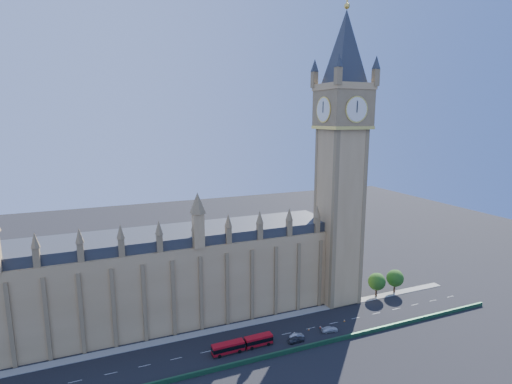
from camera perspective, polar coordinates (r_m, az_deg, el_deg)
name	(u,v)px	position (r m, az deg, el deg)	size (l,w,h in m)	color
ground	(248,342)	(118.62, -1.16, -20.68)	(400.00, 400.00, 0.00)	black
palace_westminster	(143,280)	(126.51, -15.83, -11.99)	(120.00, 20.00, 28.00)	tan
elizabeth_tower	(342,140)	(131.96, 12.15, 7.29)	(20.59, 20.59, 105.00)	tan
bridge_parapet	(261,358)	(111.24, 0.66, -22.64)	(160.00, 0.60, 1.20)	#1E4C2D
kerb_north	(236,326)	(126.29, -2.81, -18.57)	(160.00, 3.00, 0.16)	gray
tree_east_near	(377,281)	(148.21, 16.92, -12.08)	(6.00, 6.00, 8.50)	#382619
tree_east_far	(395,278)	(153.14, 19.29, -11.47)	(6.00, 6.00, 8.50)	#382619
red_bus	(243,344)	(114.88, -1.92, -20.92)	(17.15, 3.06, 2.91)	#B00B16
car_grey	(296,339)	(118.88, 5.74, -20.20)	(1.93, 4.79, 1.63)	#38393F
car_silver	(297,336)	(120.64, 5.86, -19.78)	(1.46, 4.19, 1.38)	#9EA0A5
car_white	(330,329)	(125.07, 10.48, -18.72)	(2.02, 4.98, 1.44)	silver
cone_a	(344,321)	(131.24, 12.53, -17.50)	(0.48, 0.48, 0.70)	black
cone_b	(309,329)	(125.02, 7.56, -18.85)	(0.48, 0.48, 0.63)	black
cone_c	(294,333)	(122.73, 5.49, -19.41)	(0.46, 0.46, 0.64)	black
cone_d	(320,327)	(126.48, 9.17, -18.50)	(0.63, 0.63, 0.77)	black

